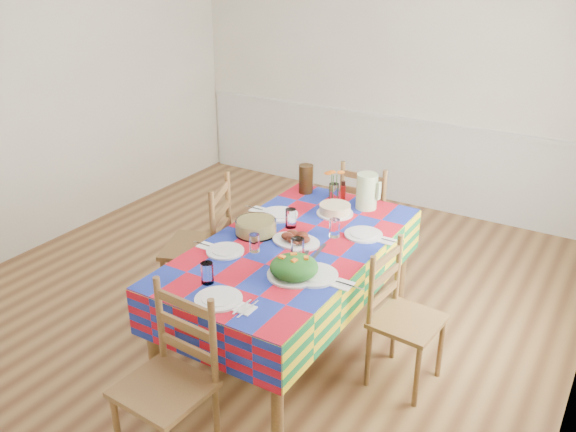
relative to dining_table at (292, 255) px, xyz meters
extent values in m
cube|color=brown|center=(-0.49, 0.26, -0.69)|extent=(4.50, 5.00, 0.04)
cube|color=beige|center=(-0.49, 2.78, 0.68)|extent=(4.50, 0.04, 2.70)
cube|color=beige|center=(-2.76, 0.26, 0.68)|extent=(0.04, 5.00, 2.70)
cube|color=white|center=(-0.49, 2.73, 0.23)|extent=(4.41, 0.06, 0.04)
cube|color=white|center=(-0.49, 2.75, -0.22)|extent=(4.41, 0.03, 0.90)
cylinder|color=brown|center=(-0.44, -0.89, -0.32)|extent=(0.07, 0.07, 0.71)
cylinder|color=brown|center=(0.44, -0.89, -0.32)|extent=(0.07, 0.07, 0.71)
cylinder|color=brown|center=(-0.44, 0.89, -0.32)|extent=(0.07, 0.07, 0.71)
cylinder|color=brown|center=(0.44, 0.89, -0.32)|extent=(0.07, 0.07, 0.71)
cube|color=brown|center=(0.00, 0.00, 0.06)|extent=(1.00, 1.90, 0.04)
cube|color=#B70F1F|center=(0.00, 0.00, 0.08)|extent=(1.04, 1.94, 0.01)
cube|color=#B70F1F|center=(-0.52, 0.00, -0.07)|extent=(0.01, 1.94, 0.30)
cube|color=#B70F1F|center=(0.52, 0.00, -0.07)|extent=(0.01, 1.94, 0.30)
cube|color=#B70F1F|center=(0.00, -0.97, -0.07)|extent=(1.04, 0.01, 0.30)
cube|color=#B70F1F|center=(0.00, 0.97, -0.07)|extent=(1.04, 0.01, 0.30)
cylinder|color=white|center=(0.01, -0.80, 0.09)|extent=(0.27, 0.27, 0.01)
cylinder|color=white|center=(0.01, -0.80, 0.10)|extent=(0.19, 0.19, 0.01)
cylinder|color=white|center=(-0.16, -0.68, 0.15)|extent=(0.07, 0.07, 0.13)
cube|color=white|center=(0.18, -0.80, 0.09)|extent=(0.10, 0.10, 0.01)
cube|color=silver|center=(0.16, -0.80, 0.09)|extent=(0.01, 0.17, 0.00)
cube|color=silver|center=(0.20, -0.80, 0.09)|extent=(0.01, 0.20, 0.00)
cylinder|color=white|center=(-0.31, -0.32, 0.09)|extent=(0.24, 0.24, 0.01)
cylinder|color=white|center=(-0.31, -0.32, 0.10)|extent=(0.17, 0.17, 0.01)
cylinder|color=white|center=(-0.15, -0.21, 0.14)|extent=(0.07, 0.07, 0.12)
cube|color=white|center=(-0.47, -0.32, 0.09)|extent=(0.09, 0.09, 0.01)
cube|color=silver|center=(-0.48, -0.32, 0.09)|extent=(0.15, 0.01, 0.00)
cube|color=silver|center=(-0.45, -0.32, 0.09)|extent=(0.18, 0.01, 0.00)
cylinder|color=white|center=(-0.32, 0.34, 0.09)|extent=(0.28, 0.28, 0.01)
cylinder|color=white|center=(-0.32, 0.34, 0.10)|extent=(0.19, 0.19, 0.01)
cylinder|color=white|center=(-0.14, 0.21, 0.15)|extent=(0.08, 0.08, 0.13)
cube|color=white|center=(-0.50, 0.34, 0.09)|extent=(0.10, 0.10, 0.01)
cube|color=silver|center=(-0.52, 0.34, 0.09)|extent=(0.17, 0.01, 0.00)
cube|color=silver|center=(-0.48, 0.34, 0.09)|extent=(0.20, 0.01, 0.00)
cylinder|color=white|center=(0.32, -0.30, 0.09)|extent=(0.29, 0.29, 0.02)
cylinder|color=white|center=(0.32, -0.30, 0.10)|extent=(0.21, 0.21, 0.01)
cylinder|color=white|center=(0.14, -0.17, 0.15)|extent=(0.08, 0.08, 0.14)
cube|color=white|center=(0.52, -0.30, 0.09)|extent=(0.11, 0.11, 0.01)
cube|color=silver|center=(0.50, -0.30, 0.09)|extent=(0.19, 0.01, 0.00)
cube|color=silver|center=(0.54, -0.30, 0.09)|extent=(0.22, 0.01, 0.00)
cylinder|color=white|center=(0.34, 0.35, 0.09)|extent=(0.26, 0.26, 0.01)
cylinder|color=white|center=(0.34, 0.35, 0.10)|extent=(0.18, 0.18, 0.01)
cylinder|color=white|center=(0.18, 0.24, 0.15)|extent=(0.07, 0.07, 0.12)
cube|color=white|center=(0.51, 0.35, 0.09)|extent=(0.10, 0.10, 0.01)
cube|color=silver|center=(0.50, 0.35, 0.09)|extent=(0.16, 0.01, 0.00)
cube|color=silver|center=(0.53, 0.35, 0.09)|extent=(0.19, 0.01, 0.00)
ellipsoid|color=white|center=(0.01, 0.03, 0.09)|extent=(0.33, 0.24, 0.02)
ellipsoid|color=black|center=(0.07, 0.03, 0.12)|extent=(0.09, 0.07, 0.05)
ellipsoid|color=black|center=(0.03, 0.07, 0.12)|extent=(0.09, 0.07, 0.05)
ellipsoid|color=black|center=(-0.03, 0.06, 0.12)|extent=(0.09, 0.07, 0.05)
ellipsoid|color=black|center=(-0.04, 0.01, 0.12)|extent=(0.09, 0.07, 0.05)
ellipsoid|color=black|center=(0.01, -0.02, 0.12)|extent=(0.09, 0.07, 0.05)
cylinder|color=white|center=(0.22, -0.35, 0.09)|extent=(0.32, 0.32, 0.01)
ellipsoid|color=#0F3F11|center=(0.22, -0.35, 0.14)|extent=(0.29, 0.29, 0.13)
cube|color=orange|center=(0.16, -0.38, 0.20)|extent=(0.04, 0.03, 0.01)
cube|color=orange|center=(0.20, -0.32, 0.20)|extent=(0.05, 0.04, 0.01)
cube|color=orange|center=(0.24, -0.38, 0.20)|extent=(0.03, 0.04, 0.01)
cube|color=orange|center=(0.28, -0.32, 0.20)|extent=(0.04, 0.05, 0.01)
cylinder|color=white|center=(-0.29, 0.00, 0.13)|extent=(0.28, 0.28, 0.10)
cylinder|color=tan|center=(-0.29, 0.00, 0.13)|extent=(0.26, 0.26, 0.08)
cylinder|color=white|center=(0.02, 0.57, 0.09)|extent=(0.26, 0.26, 0.01)
cylinder|color=#D1B67F|center=(0.02, 0.57, 0.13)|extent=(0.22, 0.22, 0.06)
cube|color=black|center=(0.15, -0.09, 0.09)|extent=(0.14, 0.32, 0.01)
cube|color=black|center=(0.21, -0.07, 0.09)|extent=(0.07, 0.33, 0.01)
cylinder|color=white|center=(-0.11, 0.80, 0.15)|extent=(0.08, 0.08, 0.13)
cylinder|color=#2E6622|center=(-0.13, 0.80, 0.20)|extent=(0.01, 0.01, 0.18)
ellipsoid|color=orange|center=(-0.17, 0.80, 0.29)|extent=(0.06, 0.06, 0.02)
cylinder|color=#2E6622|center=(-0.10, 0.81, 0.20)|extent=(0.01, 0.01, 0.18)
ellipsoid|color=orange|center=(-0.07, 0.83, 0.30)|extent=(0.06, 0.06, 0.02)
cylinder|color=#2E6622|center=(-0.11, 0.78, 0.20)|extent=(0.01, 0.01, 0.18)
ellipsoid|color=orange|center=(-0.11, 0.76, 0.32)|extent=(0.06, 0.06, 0.02)
cylinder|color=#AF100E|center=(-0.04, 0.80, 0.17)|extent=(0.04, 0.04, 0.16)
cylinder|color=#B8D597|center=(0.16, 0.78, 0.22)|extent=(0.15, 0.15, 0.26)
cylinder|color=black|center=(-0.37, 0.82, 0.20)|extent=(0.11, 0.11, 0.22)
cube|color=white|center=(0.02, -0.96, 0.09)|extent=(0.09, 0.03, 0.02)
cylinder|color=brown|center=(-0.20, -1.43, -0.44)|extent=(0.04, 0.04, 0.47)
cylinder|color=brown|center=(-0.17, -1.08, -0.44)|extent=(0.04, 0.04, 0.47)
cylinder|color=brown|center=(0.20, -1.11, -0.44)|extent=(0.04, 0.04, 0.47)
cube|color=brown|center=(0.00, -1.27, -0.19)|extent=(0.46, 0.44, 0.03)
cylinder|color=brown|center=(-0.17, -1.07, 0.05)|extent=(0.04, 0.04, 0.52)
cylinder|color=brown|center=(0.20, -1.10, 0.05)|extent=(0.04, 0.04, 0.52)
cube|color=brown|center=(0.01, -1.08, -0.05)|extent=(0.37, 0.04, 0.05)
cube|color=brown|center=(0.01, -1.08, 0.08)|extent=(0.37, 0.04, 0.05)
cube|color=brown|center=(0.01, -1.08, 0.22)|extent=(0.37, 0.04, 0.05)
cylinder|color=brown|center=(0.19, 1.44, -0.45)|extent=(0.04, 0.04, 0.46)
cylinder|color=brown|center=(-0.18, 1.45, -0.45)|extent=(0.04, 0.04, 0.46)
cylinder|color=brown|center=(0.18, 1.09, -0.45)|extent=(0.04, 0.04, 0.46)
cylinder|color=brown|center=(-0.19, 1.10, -0.45)|extent=(0.04, 0.04, 0.46)
cube|color=brown|center=(0.00, 1.27, -0.20)|extent=(0.44, 0.42, 0.03)
cylinder|color=brown|center=(0.18, 1.08, 0.04)|extent=(0.04, 0.04, 0.51)
cylinder|color=brown|center=(-0.19, 1.09, 0.04)|extent=(0.04, 0.04, 0.51)
cube|color=brown|center=(-0.01, 1.09, -0.07)|extent=(0.37, 0.03, 0.05)
cube|color=brown|center=(-0.01, 1.09, 0.07)|extent=(0.37, 0.03, 0.05)
cube|color=brown|center=(-0.01, 1.09, 0.20)|extent=(0.37, 0.03, 0.05)
cylinder|color=brown|center=(-1.07, 0.12, -0.43)|extent=(0.04, 0.04, 0.50)
cylinder|color=brown|center=(-0.92, -0.25, -0.43)|extent=(0.04, 0.04, 0.50)
cylinder|color=brown|center=(-0.72, 0.25, -0.43)|extent=(0.04, 0.04, 0.50)
cylinder|color=brown|center=(-0.57, -0.12, -0.43)|extent=(0.04, 0.04, 0.50)
cube|color=brown|center=(-0.82, 0.00, -0.16)|extent=(0.58, 0.59, 0.03)
cylinder|color=brown|center=(-0.71, 0.26, 0.10)|extent=(0.04, 0.04, 0.55)
cylinder|color=brown|center=(-0.56, -0.11, 0.10)|extent=(0.04, 0.04, 0.55)
cube|color=brown|center=(-0.63, 0.07, -0.01)|extent=(0.16, 0.38, 0.06)
cube|color=brown|center=(-0.63, 0.07, 0.13)|extent=(0.16, 0.38, 0.06)
cube|color=brown|center=(-0.63, 0.07, 0.27)|extent=(0.16, 0.38, 0.06)
cylinder|color=brown|center=(0.97, -0.19, -0.46)|extent=(0.03, 0.03, 0.43)
cylinder|color=brown|center=(1.00, 0.16, -0.46)|extent=(0.03, 0.03, 0.43)
cylinder|color=brown|center=(0.64, -0.16, -0.46)|extent=(0.03, 0.03, 0.43)
cylinder|color=brown|center=(0.67, 0.19, -0.46)|extent=(0.03, 0.03, 0.43)
cube|color=brown|center=(0.82, 0.00, -0.23)|extent=(0.42, 0.43, 0.03)
cylinder|color=brown|center=(0.63, -0.16, 0.00)|extent=(0.03, 0.03, 0.48)
cylinder|color=brown|center=(0.66, 0.19, 0.00)|extent=(0.03, 0.03, 0.48)
cube|color=brown|center=(0.65, 0.01, -0.10)|extent=(0.05, 0.35, 0.05)
cube|color=brown|center=(0.65, 0.01, 0.03)|extent=(0.05, 0.35, 0.05)
cube|color=brown|center=(0.65, 0.01, 0.15)|extent=(0.05, 0.35, 0.05)
camera|label=1|loc=(1.82, -3.04, 1.88)|focal=38.00mm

